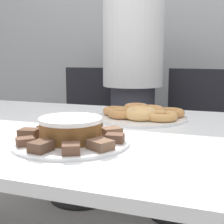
# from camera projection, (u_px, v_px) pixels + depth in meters

# --- Properties ---
(wall_back) EXTENTS (8.00, 0.05, 2.60)m
(wall_back) POSITION_uv_depth(u_px,v_px,m) (174.00, 18.00, 2.49)
(wall_back) COLOR #A8AAAD
(wall_back) RESTS_ON ground_plane
(table) EXTENTS (1.96, 1.00, 0.74)m
(table) POSITION_uv_depth(u_px,v_px,m) (101.00, 148.00, 1.11)
(table) COLOR white
(table) RESTS_ON ground_plane
(person_standing) EXTENTS (0.39, 0.39, 1.62)m
(person_standing) POSITION_uv_depth(u_px,v_px,m) (133.00, 80.00, 2.05)
(person_standing) COLOR #383842
(person_standing) RESTS_ON ground_plane
(office_chair_left) EXTENTS (0.44, 0.44, 0.92)m
(office_chair_left) POSITION_uv_depth(u_px,v_px,m) (84.00, 135.00, 2.23)
(office_chair_left) COLOR black
(office_chair_left) RESTS_ON ground_plane
(office_chair_right) EXTENTS (0.53, 0.53, 0.92)m
(office_chair_right) POSITION_uv_depth(u_px,v_px,m) (187.00, 145.00, 1.99)
(office_chair_right) COLOR black
(office_chair_right) RESTS_ON ground_plane
(plate_cake) EXTENTS (0.34, 0.34, 0.01)m
(plate_cake) POSITION_uv_depth(u_px,v_px,m) (71.00, 142.00, 0.91)
(plate_cake) COLOR white
(plate_cake) RESTS_ON table
(plate_donuts) EXTENTS (0.37, 0.37, 0.01)m
(plate_donuts) POSITION_uv_depth(u_px,v_px,m) (141.00, 117.00, 1.28)
(plate_donuts) COLOR white
(plate_donuts) RESTS_ON table
(frosted_cake) EXTENTS (0.18, 0.18, 0.07)m
(frosted_cake) POSITION_uv_depth(u_px,v_px,m) (71.00, 129.00, 0.90)
(frosted_cake) COLOR brown
(frosted_cake) RESTS_ON plate_cake
(lamington_0) EXTENTS (0.07, 0.06, 0.02)m
(lamington_0) POSITION_uv_depth(u_px,v_px,m) (47.00, 129.00, 1.00)
(lamington_0) COLOR #513828
(lamington_0) RESTS_ON plate_cake
(lamington_1) EXTENTS (0.06, 0.06, 0.03)m
(lamington_1) POSITION_uv_depth(u_px,v_px,m) (29.00, 133.00, 0.93)
(lamington_1) COLOR #513828
(lamington_1) RESTS_ON plate_cake
(lamington_2) EXTENTS (0.06, 0.06, 0.02)m
(lamington_2) POSITION_uv_depth(u_px,v_px,m) (25.00, 141.00, 0.85)
(lamington_2) COLOR brown
(lamington_2) RESTS_ON plate_cake
(lamington_3) EXTENTS (0.05, 0.06, 0.03)m
(lamington_3) POSITION_uv_depth(u_px,v_px,m) (41.00, 146.00, 0.79)
(lamington_3) COLOR #513828
(lamington_3) RESTS_ON plate_cake
(lamington_4) EXTENTS (0.06, 0.07, 0.02)m
(lamington_4) POSITION_uv_depth(u_px,v_px,m) (71.00, 148.00, 0.78)
(lamington_4) COLOR brown
(lamington_4) RESTS_ON plate_cake
(lamington_5) EXTENTS (0.08, 0.07, 0.03)m
(lamington_5) POSITION_uv_depth(u_px,v_px,m) (100.00, 145.00, 0.81)
(lamington_5) COLOR brown
(lamington_5) RESTS_ON plate_cake
(lamington_6) EXTENTS (0.06, 0.05, 0.02)m
(lamington_6) POSITION_uv_depth(u_px,v_px,m) (115.00, 138.00, 0.88)
(lamington_6) COLOR brown
(lamington_6) RESTS_ON plate_cake
(lamington_7) EXTENTS (0.08, 0.08, 0.02)m
(lamington_7) POSITION_uv_depth(u_px,v_px,m) (111.00, 131.00, 0.96)
(lamington_7) COLOR brown
(lamington_7) RESTS_ON plate_cake
(lamington_8) EXTENTS (0.05, 0.05, 0.02)m
(lamington_8) POSITION_uv_depth(u_px,v_px,m) (94.00, 127.00, 1.01)
(lamington_8) COLOR #513828
(lamington_8) RESTS_ON plate_cake
(lamington_9) EXTENTS (0.07, 0.07, 0.03)m
(lamington_9) POSITION_uv_depth(u_px,v_px,m) (71.00, 126.00, 1.03)
(lamington_9) COLOR brown
(lamington_9) RESTS_ON plate_cake
(donut_0) EXTENTS (0.12, 0.12, 0.04)m
(donut_0) POSITION_uv_depth(u_px,v_px,m) (141.00, 112.00, 1.27)
(donut_0) COLOR #E5AD66
(donut_0) RESTS_ON plate_donuts
(donut_1) EXTENTS (0.11, 0.11, 0.03)m
(donut_1) POSITION_uv_depth(u_px,v_px,m) (115.00, 111.00, 1.31)
(donut_1) COLOR #C68447
(donut_1) RESTS_ON plate_donuts
(donut_2) EXTENTS (0.12, 0.12, 0.03)m
(donut_2) POSITION_uv_depth(u_px,v_px,m) (122.00, 113.00, 1.25)
(donut_2) COLOR #C68447
(donut_2) RESTS_ON plate_donuts
(donut_3) EXTENTS (0.12, 0.12, 0.04)m
(donut_3) POSITION_uv_depth(u_px,v_px,m) (141.00, 114.00, 1.21)
(donut_3) COLOR #E5AD66
(donut_3) RESTS_ON plate_donuts
(donut_4) EXTENTS (0.13, 0.13, 0.03)m
(donut_4) POSITION_uv_depth(u_px,v_px,m) (161.00, 116.00, 1.20)
(donut_4) COLOR tan
(donut_4) RESTS_ON plate_donuts
(donut_5) EXTENTS (0.12, 0.12, 0.03)m
(donut_5) POSITION_uv_depth(u_px,v_px,m) (170.00, 113.00, 1.27)
(donut_5) COLOR #C68447
(donut_5) RESTS_ON plate_donuts
(donut_6) EXTENTS (0.11, 0.11, 0.03)m
(donut_6) POSITION_uv_depth(u_px,v_px,m) (151.00, 110.00, 1.33)
(donut_6) COLOR #D18E4C
(donut_6) RESTS_ON plate_donuts
(donut_7) EXTENTS (0.11, 0.11, 0.04)m
(donut_7) POSITION_uv_depth(u_px,v_px,m) (136.00, 108.00, 1.36)
(donut_7) COLOR #C68447
(donut_7) RESTS_ON plate_donuts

